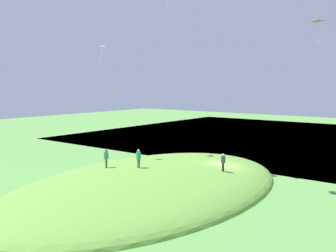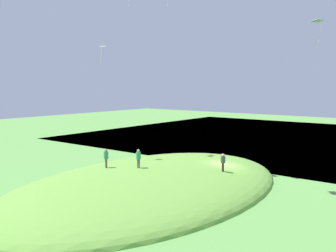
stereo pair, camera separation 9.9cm
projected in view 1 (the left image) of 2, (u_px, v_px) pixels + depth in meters
name	position (u px, v px, depth m)	size (l,w,h in m)	color
ground_plane	(225.00, 181.00, 35.90)	(160.00, 160.00, 0.00)	#5B9645
lake_water	(324.00, 141.00, 62.54)	(56.78, 80.00, 0.40)	#436B98
grass_hill	(152.00, 188.00, 33.44)	(31.32, 18.83, 4.07)	#669D3C
person_watching_kites	(139.00, 156.00, 32.36)	(0.42, 0.42, 1.65)	brown
person_walking_path	(106.00, 156.00, 32.99)	(0.54, 0.54, 1.71)	brown
person_with_child	(223.00, 160.00, 32.86)	(0.57, 0.57, 1.58)	black
kite_0	(317.00, 22.00, 33.76)	(1.34, 1.12, 2.03)	white
kite_4	(103.00, 48.00, 35.63)	(0.61, 0.75, 1.70)	silver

